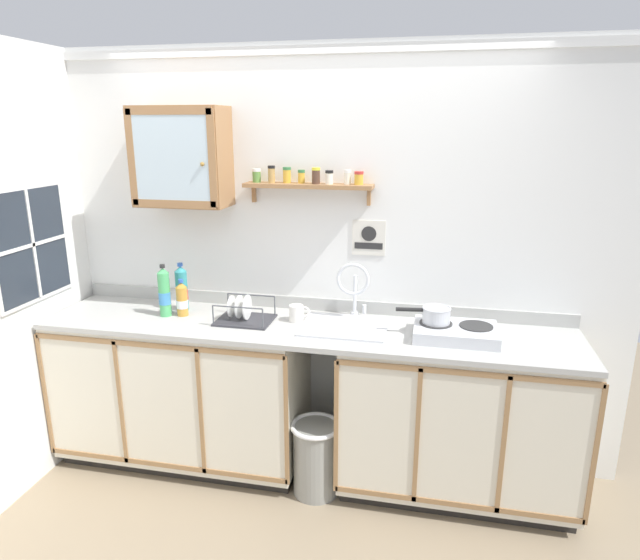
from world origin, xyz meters
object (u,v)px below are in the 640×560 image
wall_cabinet (181,157)px  bottle_soda_green_1 (164,293)px  hot_plate_stove (456,332)px  saucepan (435,314)px  bottle_juice_amber_0 (182,300)px  dish_rack (244,315)px  mug (297,313)px  sink (346,326)px  trash_bin (316,457)px  bottle_detergent_teal_2 (182,289)px  warning_sign (369,238)px

wall_cabinet → bottle_soda_green_1: bearing=-117.0°
hot_plate_stove → saucepan: bearing=168.5°
bottle_juice_amber_0 → dish_rack: 0.40m
bottle_juice_amber_0 → mug: 0.71m
wall_cabinet → mug: bearing=-7.8°
bottle_juice_amber_0 → mug: size_ratio=1.94×
sink → trash_bin: size_ratio=1.09×
saucepan → wall_cabinet: wall_cabinet is taller
bottle_detergent_teal_2 → dish_rack: (0.44, -0.12, -0.10)m
saucepan → trash_bin: bearing=-163.0°
saucepan → bottle_soda_green_1: size_ratio=0.94×
hot_plate_stove → bottle_juice_amber_0: size_ratio=1.96×
sink → dish_rack: sink is taller
sink → wall_cabinet: size_ratio=0.84×
wall_cabinet → warning_sign: wall_cabinet is taller
wall_cabinet → bottle_detergent_teal_2: bearing=-125.4°
sink → mug: size_ratio=4.14×
hot_plate_stove → saucepan: (-0.11, 0.02, 0.08)m
bottle_juice_amber_0 → dish_rack: size_ratio=0.70×
bottle_detergent_teal_2 → wall_cabinet: 0.81m
sink → warning_sign: size_ratio=2.32×
bottle_detergent_teal_2 → bottle_soda_green_1: bearing=-113.4°
hot_plate_stove → warning_sign: size_ratio=2.13×
saucepan → sink: bearing=176.3°
sink → wall_cabinet: 1.39m
sink → bottle_detergent_teal_2: bearing=176.0°
bottle_juice_amber_0 → bottle_detergent_teal_2: size_ratio=0.75×
dish_rack → wall_cabinet: 1.00m
wall_cabinet → trash_bin: (0.89, -0.35, -1.67)m
sink → hot_plate_stove: (0.61, -0.06, 0.03)m
warning_sign → trash_bin: size_ratio=0.47×
trash_bin → warning_sign: bearing=65.2°
bottle_juice_amber_0 → trash_bin: size_ratio=0.51×
bottle_juice_amber_0 → dish_rack: bottle_juice_amber_0 is taller
hot_plate_stove → warning_sign: (-0.52, 0.31, 0.44)m
wall_cabinet → warning_sign: bearing=6.6°
bottle_soda_green_1 → hot_plate_stove: bearing=-0.2°
mug → hot_plate_stove: bearing=-4.9°
bottle_juice_amber_0 → warning_sign: 1.19m
saucepan → bottle_juice_amber_0: size_ratio=1.32×
saucepan → mug: saucepan is taller
wall_cabinet → trash_bin: wall_cabinet is taller
bottle_soda_green_1 → warning_sign: bearing=14.1°
bottle_juice_amber_0 → dish_rack: (0.40, -0.02, -0.06)m
bottle_soda_green_1 → mug: (0.81, 0.07, -0.09)m
sink → saucepan: 0.52m
mug → bottle_soda_green_1: bearing=-174.9°
hot_plate_stove → wall_cabinet: (-1.63, 0.18, 0.90)m
bottle_detergent_teal_2 → hot_plate_stove: bearing=-4.5°
bottle_soda_green_1 → bottle_detergent_teal_2: bottle_soda_green_1 is taller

